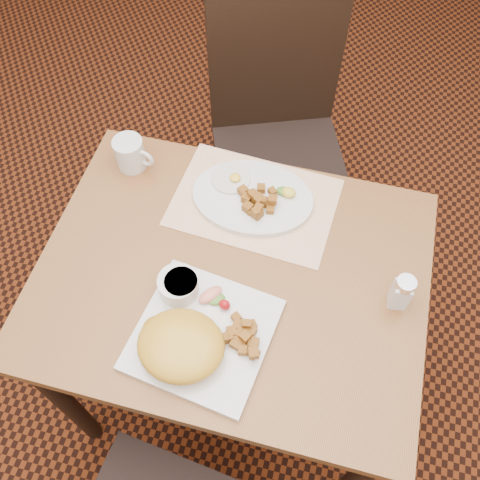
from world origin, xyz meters
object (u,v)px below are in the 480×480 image
chair_far (277,129)px  plate_oval (253,197)px  coffee_mug (131,154)px  plate_square (203,334)px  table (232,294)px  salt_shaker (401,292)px

chair_far → plate_oval: (0.02, -0.45, 0.22)m
chair_far → coffee_mug: bearing=32.2°
chair_far → coffee_mug: size_ratio=8.89×
plate_square → coffee_mug: (-0.32, 0.41, 0.04)m
chair_far → plate_oval: chair_far is taller
table → salt_shaker: 0.41m
chair_far → plate_square: size_ratio=3.46×
chair_far → coffee_mug: (-0.31, -0.42, 0.25)m
table → chair_far: chair_far is taller
coffee_mug → table: bearing=-36.5°
plate_square → coffee_mug: 0.52m
coffee_mug → salt_shaker: bearing=-17.8°
table → plate_oval: plate_oval is taller
table → salt_shaker: size_ratio=9.00×
table → plate_oval: size_ratio=2.96×
table → salt_shaker: (0.38, 0.02, 0.16)m
chair_far → plate_square: chair_far is taller
plate_square → salt_shaker: size_ratio=2.80×
plate_square → plate_oval: 0.38m
plate_square → salt_shaker: salt_shaker is taller
table → coffee_mug: (-0.34, 0.25, 0.15)m
plate_oval → coffee_mug: size_ratio=2.79×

